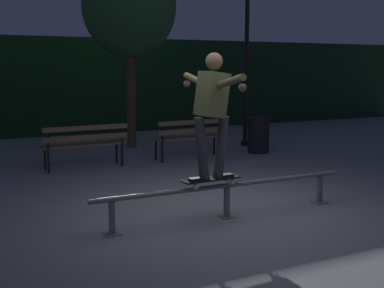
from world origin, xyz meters
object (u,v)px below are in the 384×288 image
at_px(skateboard, 211,179).
at_px(lamp_post_right, 247,43).
at_px(park_bench_left_center, 191,134).
at_px(tree_behind_benches, 129,7).
at_px(trash_can, 258,135).
at_px(skateboarder, 212,105).
at_px(park_bench_leftmost, 85,141).
at_px(grind_rail, 227,191).

bearing_deg(skateboard, lamp_post_right, 54.08).
relative_size(park_bench_left_center, tree_behind_benches, 0.36).
relative_size(skateboard, tree_behind_benches, 0.17).
distance_m(park_bench_left_center, trash_can, 1.73).
distance_m(skateboard, skateboarder, 0.94).
bearing_deg(trash_can, tree_behind_benches, 139.69).
height_order(tree_behind_benches, trash_can, tree_behind_benches).
xyz_separation_m(tree_behind_benches, trash_can, (2.34, -1.99, -2.90)).
bearing_deg(park_bench_left_center, lamp_post_right, 28.02).
bearing_deg(skateboarder, lamp_post_right, 54.10).
relative_size(skateboard, trash_can, 0.99).
xyz_separation_m(park_bench_leftmost, trash_can, (3.96, 0.08, -0.12)).
distance_m(park_bench_leftmost, park_bench_left_center, 2.23).
distance_m(grind_rail, tree_behind_benches, 6.58).
bearing_deg(park_bench_leftmost, skateboarder, -79.12).
bearing_deg(tree_behind_benches, park_bench_left_center, -73.46).
relative_size(skateboard, park_bench_leftmost, 0.49).
relative_size(tree_behind_benches, trash_can, 5.68).
bearing_deg(lamp_post_right, trash_can, -104.31).
height_order(grind_rail, park_bench_leftmost, park_bench_leftmost).
bearing_deg(grind_rail, trash_can, 51.94).
distance_m(tree_behind_benches, trash_can, 4.23).
distance_m(skateboarder, park_bench_leftmost, 3.94).
xyz_separation_m(park_bench_leftmost, tree_behind_benches, (1.61, 2.07, 2.78)).
relative_size(grind_rail, skateboard, 4.54).
height_order(tree_behind_benches, lamp_post_right, tree_behind_benches).
bearing_deg(park_bench_leftmost, skateboard, -79.17).
distance_m(park_bench_left_center, tree_behind_benches, 3.52).
relative_size(skateboard, lamp_post_right, 0.20).
distance_m(grind_rail, park_bench_left_center, 3.98).
distance_m(grind_rail, lamp_post_right, 6.19).
relative_size(skateboarder, park_bench_left_center, 0.96).
bearing_deg(trash_can, park_bench_leftmost, -178.79).
bearing_deg(skateboard, skateboarder, 2.72).
bearing_deg(skateboarder, park_bench_left_center, 68.16).
height_order(park_bench_left_center, tree_behind_benches, tree_behind_benches).
height_order(lamp_post_right, trash_can, lamp_post_right).
xyz_separation_m(grind_rail, skateboarder, (-0.23, 0.00, 1.12)).
bearing_deg(lamp_post_right, park_bench_left_center, -151.98).
bearing_deg(park_bench_left_center, grind_rail, -108.82).
height_order(skateboard, park_bench_left_center, park_bench_left_center).
relative_size(skateboarder, lamp_post_right, 0.40).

